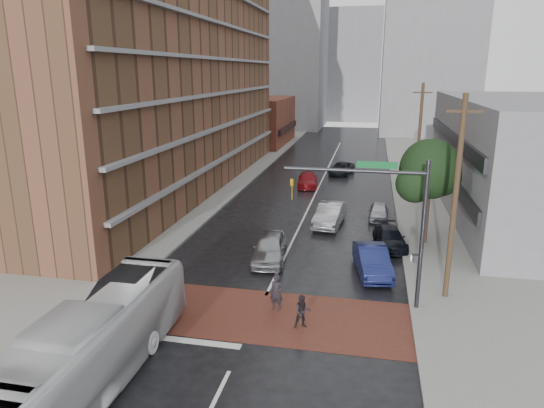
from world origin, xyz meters
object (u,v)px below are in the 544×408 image
(pedestrian_b, at_px, (302,312))
(suv_travel, at_px, (341,168))
(car_parked_near, at_px, (372,260))
(pedestrian_a, at_px, (277,293))
(car_travel_a, at_px, (269,248))
(car_parked_mid, at_px, (390,238))
(car_parked_far, at_px, (379,211))
(transit_bus, at_px, (93,344))
(car_travel_c, at_px, (308,180))
(car_travel_b, at_px, (330,215))

(pedestrian_b, height_order, suv_travel, pedestrian_b)
(car_parked_near, bearing_deg, pedestrian_b, -124.24)
(pedestrian_a, distance_m, car_travel_a, 6.25)
(suv_travel, height_order, car_parked_mid, suv_travel)
(car_parked_mid, bearing_deg, car_parked_far, 86.03)
(car_parked_far, bearing_deg, transit_bus, -112.04)
(pedestrian_a, bearing_deg, car_travel_c, 100.50)
(car_travel_b, bearing_deg, car_travel_a, -104.72)
(car_travel_c, xyz_separation_m, car_parked_mid, (7.42, -15.79, -0.06))
(car_travel_c, height_order, suv_travel, car_travel_c)
(car_travel_c, bearing_deg, suv_travel, 60.83)
(car_travel_a, xyz_separation_m, suv_travel, (2.55, 26.26, -0.17))
(car_parked_mid, relative_size, car_parked_far, 1.16)
(transit_bus, xyz_separation_m, pedestrian_a, (5.35, 6.72, -0.64))
(suv_travel, relative_size, car_parked_mid, 1.10)
(car_parked_near, xyz_separation_m, car_parked_far, (0.45, 10.66, -0.15))
(car_parked_mid, distance_m, car_parked_far, 6.13)
(suv_travel, height_order, car_parked_near, car_parked_near)
(pedestrian_a, distance_m, pedestrian_b, 1.98)
(pedestrian_a, bearing_deg, suv_travel, 94.56)
(transit_bus, bearing_deg, suv_travel, 81.04)
(transit_bus, relative_size, car_parked_near, 2.36)
(car_travel_b, xyz_separation_m, suv_travel, (-0.37, 18.67, -0.17))
(car_travel_a, height_order, car_travel_b, same)
(pedestrian_b, bearing_deg, transit_bus, -160.08)
(car_travel_c, distance_m, car_parked_mid, 17.45)
(car_travel_c, bearing_deg, car_travel_b, -80.93)
(pedestrian_a, xyz_separation_m, pedestrian_b, (1.42, -1.38, -0.13))
(pedestrian_a, relative_size, car_parked_near, 0.38)
(pedestrian_b, distance_m, car_parked_mid, 11.95)
(car_travel_c, bearing_deg, pedestrian_a, -91.64)
(transit_bus, height_order, pedestrian_a, transit_bus)
(pedestrian_b, xyz_separation_m, car_parked_mid, (4.07, 11.24, -0.15))
(suv_travel, bearing_deg, car_travel_b, -78.92)
(pedestrian_b, height_order, car_travel_b, car_travel_b)
(transit_bus, distance_m, pedestrian_a, 8.62)
(car_travel_a, relative_size, car_travel_c, 1.03)
(car_parked_mid, bearing_deg, suv_travel, 91.46)
(car_travel_a, height_order, car_parked_mid, car_travel_a)
(car_travel_a, distance_m, car_travel_b, 8.13)
(suv_travel, bearing_deg, car_parked_near, -72.74)
(transit_bus, xyz_separation_m, car_parked_near, (9.74, 12.01, -0.77))
(transit_bus, relative_size, suv_travel, 2.39)
(car_parked_near, distance_m, car_parked_far, 10.67)
(pedestrian_b, bearing_deg, car_parked_near, 47.68)
(pedestrian_a, relative_size, car_travel_a, 0.38)
(car_travel_a, bearing_deg, transit_bus, -112.40)
(pedestrian_a, height_order, car_travel_b, pedestrian_a)
(pedestrian_a, relative_size, suv_travel, 0.39)
(pedestrian_a, xyz_separation_m, car_parked_far, (4.84, 15.96, -0.28))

